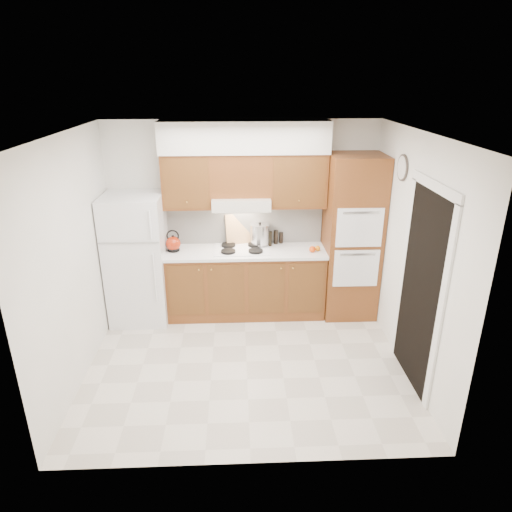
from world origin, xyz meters
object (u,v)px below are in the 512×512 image
(fridge, at_px, (137,259))
(oven_cabinet, at_px, (352,238))
(kettle, at_px, (173,244))
(stock_pot, at_px, (260,234))

(fridge, xyz_separation_m, oven_cabinet, (2.85, 0.03, 0.24))
(fridge, relative_size, kettle, 8.82)
(fridge, bearing_deg, oven_cabinet, 0.70)
(fridge, relative_size, oven_cabinet, 0.78)
(fridge, xyz_separation_m, stock_pot, (1.63, 0.23, 0.24))
(oven_cabinet, xyz_separation_m, kettle, (-2.37, 0.02, -0.05))
(fridge, height_order, kettle, fridge)
(stock_pot, bearing_deg, kettle, -171.70)
(fridge, distance_m, oven_cabinet, 2.86)
(kettle, bearing_deg, oven_cabinet, 15.06)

